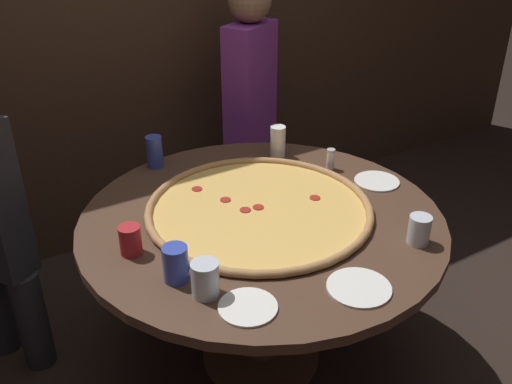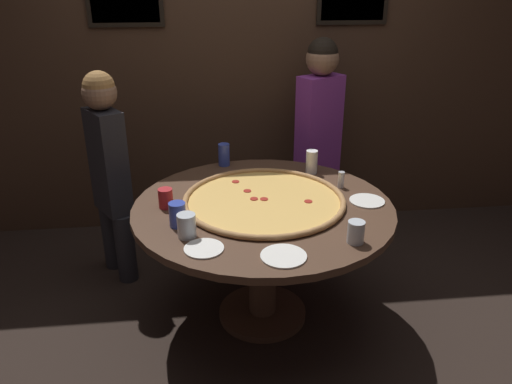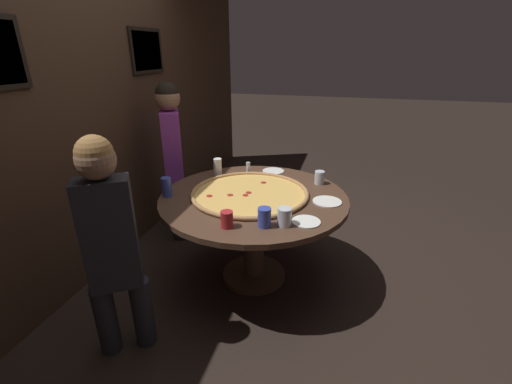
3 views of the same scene
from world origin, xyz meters
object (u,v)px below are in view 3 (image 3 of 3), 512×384
giant_pizza (250,193)px  drink_cup_far_left (319,177)px  diner_side_left (173,153)px  drink_cup_near_left (218,167)px  drink_cup_near_right (264,217)px  diner_far_right (110,240)px  drink_cup_far_right (284,217)px  white_plate_left_side (327,202)px  white_plate_beside_cup (273,171)px  white_plate_far_back (306,222)px  condiment_shaker (248,168)px  dining_table (254,213)px  drink_cup_by_shaker (167,187)px  drink_cup_front_edge (227,219)px

giant_pizza → drink_cup_far_left: drink_cup_far_left is taller
diner_side_left → drink_cup_far_left: bearing=55.5°
drink_cup_near_left → drink_cup_near_right: bearing=-142.5°
drink_cup_near_right → diner_far_right: (-0.46, 0.78, -0.02)m
drink_cup_far_left → drink_cup_far_right: drink_cup_far_right is taller
drink_cup_far_right → diner_side_left: diner_side_left is taller
white_plate_left_side → white_plate_beside_cup: bearing=43.5°
white_plate_left_side → white_plate_far_back: size_ratio=1.13×
white_plate_left_side → diner_far_right: size_ratio=0.15×
white_plate_beside_cup → condiment_shaker: bearing=113.7°
condiment_shaker → drink_cup_far_left: bearing=-99.2°
dining_table → drink_cup_by_shaker: size_ratio=9.80×
drink_cup_near_left → white_plate_left_side: size_ratio=0.71×
drink_cup_far_left → drink_cup_near_left: bearing=91.3°
diner_side_left → dining_table: bearing=32.4°
drink_cup_near_left → white_plate_far_back: drink_cup_near_left is taller
giant_pizza → diner_far_right: diner_far_right is taller
white_plate_far_back → condiment_shaker: bearing=37.7°
condiment_shaker → diner_far_right: 1.45m
drink_cup_near_left → drink_cup_far_right: bearing=-135.9°
white_plate_far_back → drink_cup_far_right: bearing=121.3°
drink_cup_far_right → diner_far_right: diner_far_right is taller
white_plate_beside_cup → diner_far_right: diner_far_right is taller
drink_cup_by_shaker → white_plate_beside_cup: bearing=-40.8°
dining_table → diner_side_left: (0.52, 0.94, 0.26)m
condiment_shaker → diner_side_left: size_ratio=0.06×
dining_table → white_plate_left_side: size_ratio=6.79×
drink_cup_by_shaker → white_plate_far_back: 1.08m
white_plate_far_back → drink_cup_near_left: bearing=51.7°
drink_cup_near_left → diner_side_left: diner_side_left is taller
drink_cup_far_left → drink_cup_far_right: 0.80m
drink_cup_by_shaker → diner_side_left: bearing=24.3°
drink_cup_front_edge → white_plate_left_side: (0.55, -0.57, -0.05)m
giant_pizza → white_plate_beside_cup: giant_pizza is taller
condiment_shaker → drink_cup_far_right: bearing=-150.7°
drink_cup_by_shaker → white_plate_left_side: size_ratio=0.69×
diner_far_right → drink_cup_near_right: bearing=177.9°
drink_cup_far_left → white_plate_left_side: drink_cup_far_left is taller
drink_cup_by_shaker → condiment_shaker: (0.66, -0.44, -0.02)m
white_plate_beside_cup → white_plate_left_side: size_ratio=0.93×
drink_cup_near_left → drink_cup_front_edge: (-0.88, -0.40, -0.02)m
giant_pizza → drink_cup_front_edge: (-0.53, -0.01, 0.04)m
diner_far_right → diner_side_left: diner_side_left is taller
drink_cup_near_left → drink_cup_by_shaker: (-0.54, 0.20, -0.00)m
drink_cup_by_shaker → drink_cup_far_right: 0.97m
drink_cup_front_edge → diner_side_left: bearing=41.3°
diner_side_left → drink_cup_front_edge: bearing=12.5°
drink_cup_far_left → white_plate_far_back: size_ratio=0.58×
dining_table → giant_pizza: (0.01, 0.03, 0.16)m
drink_cup_by_shaker → diner_far_right: bearing=-176.2°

